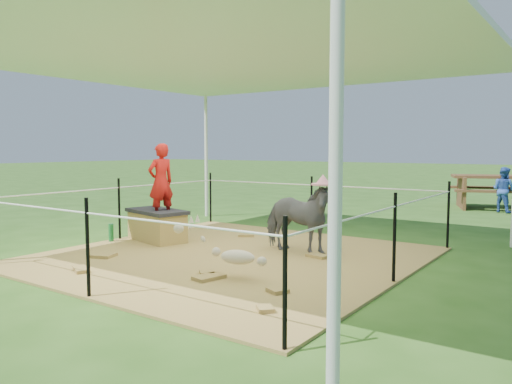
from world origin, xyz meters
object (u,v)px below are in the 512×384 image
Objects in this scene: green_bottle at (111,233)px; foal at (238,254)px; woman at (161,175)px; straw_bale at (157,227)px; picnic_table_near at (495,192)px; distant_person at (503,190)px; pony at (296,218)px.

foal reaches higher than green_bottle.
woman is 2.68m from foal.
picnic_table_near reaches higher than straw_bale.
distant_person is at bearing 62.10° from straw_bale.
pony reaches higher than straw_bale.
picnic_table_near is at bearing 68.11° from foal.
woman is 1.19× the size of foal.
distant_person reaches higher than foal.
straw_bale is at bearing -77.04° from woman.
pony is 0.58× the size of picnic_table_near.
picnic_table_near is 1.88× the size of distant_person.
pony is at bearing -119.20° from picnic_table_near.
woman reaches higher than picnic_table_near.
straw_bale is 0.94× the size of distant_person.
distant_person reaches higher than green_bottle.
woman is 1.13× the size of distant_person.
picnic_table_near reaches higher than foal.
green_bottle is (-0.55, -0.45, -0.08)m from straw_bale.
woman is at bearing 34.70° from green_bottle.
straw_bale is at bearing -133.55° from picnic_table_near.
green_bottle is 2.96m from pony.
foal is (2.32, -1.10, -0.75)m from woman.
distant_person is (3.81, 7.19, 0.27)m from straw_bale.
woman is 8.11m from distant_person.
straw_bale is 0.83× the size of woman.
green_bottle is at bearing 83.30° from distant_person.
pony reaches higher than picnic_table_near.
distant_person is at bearing 165.68° from woman.
straw_bale is 8.63m from picnic_table_near.
straw_bale is at bearing 104.43° from pony.
pony reaches higher than foal.
distant_person reaches higher than straw_bale.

